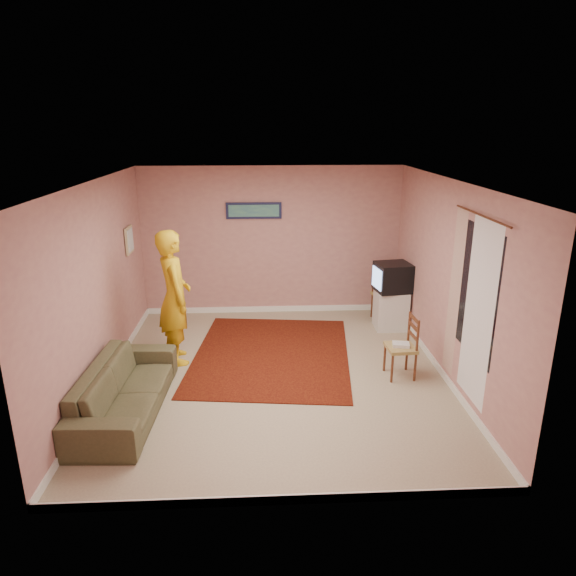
{
  "coord_description": "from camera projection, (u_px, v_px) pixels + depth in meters",
  "views": [
    {
      "loc": [
        -0.17,
        -6.28,
        3.26
      ],
      "look_at": [
        0.19,
        0.6,
        1.05
      ],
      "focal_mm": 32.0,
      "sensor_mm": 36.0,
      "label": 1
    }
  ],
  "objects": [
    {
      "name": "picture_back",
      "position": [
        254.0,
        211.0,
        8.75
      ],
      "size": [
        0.95,
        0.04,
        0.28
      ],
      "color": "#15183B",
      "rests_on": "wall_back"
    },
    {
      "name": "area_rug",
      "position": [
        272.0,
        354.0,
        7.6
      ],
      "size": [
        2.54,
        3.03,
        0.01
      ],
      "primitive_type": "cube",
      "rotation": [
        0.0,
        0.0,
        -0.11
      ],
      "color": "#310505",
      "rests_on": "ground"
    },
    {
      "name": "curtain_sheer",
      "position": [
        479.0,
        313.0,
        5.71
      ],
      "size": [
        0.01,
        0.75,
        2.1
      ],
      "primitive_type": "cube",
      "color": "white",
      "rests_on": "wall_right"
    },
    {
      "name": "ceiling",
      "position": [
        275.0,
        181.0,
        6.19
      ],
      "size": [
        4.5,
        5.0,
        0.02
      ],
      "primitive_type": "cube",
      "color": "white",
      "rests_on": "wall_back"
    },
    {
      "name": "chair_a",
      "position": [
        387.0,
        288.0,
        8.82
      ],
      "size": [
        0.52,
        0.5,
        0.51
      ],
      "rotation": [
        0.0,
        0.0,
        0.29
      ],
      "color": "tan",
      "rests_on": "ground"
    },
    {
      "name": "window",
      "position": [
        476.0,
        292.0,
        5.79
      ],
      "size": [
        0.01,
        1.1,
        1.5
      ],
      "primitive_type": "cube",
      "color": "black",
      "rests_on": "wall_right"
    },
    {
      "name": "chair_b",
      "position": [
        401.0,
        340.0,
        6.8
      ],
      "size": [
        0.39,
        0.41,
        0.47
      ],
      "rotation": [
        0.0,
        0.0,
        -1.51
      ],
      "color": "tan",
      "rests_on": "ground"
    },
    {
      "name": "wall_front",
      "position": [
        285.0,
        374.0,
        4.2
      ],
      "size": [
        4.5,
        0.02,
        2.6
      ],
      "primitive_type": "cube",
      "color": "tan",
      "rests_on": "ground"
    },
    {
      "name": "wall_right",
      "position": [
        448.0,
        281.0,
        6.69
      ],
      "size": [
        0.02,
        5.0,
        2.6
      ],
      "primitive_type": "cube",
      "color": "tan",
      "rests_on": "ground"
    },
    {
      "name": "tv_cabinet",
      "position": [
        391.0,
        309.0,
        8.51
      ],
      "size": [
        0.51,
        0.46,
        0.65
      ],
      "primitive_type": "cube",
      "color": "silver",
      "rests_on": "ground"
    },
    {
      "name": "game_console",
      "position": [
        401.0,
        345.0,
        6.82
      ],
      "size": [
        0.24,
        0.19,
        0.04
      ],
      "primitive_type": "cube",
      "rotation": [
        0.0,
        0.0,
        -0.16
      ],
      "color": "silver",
      "rests_on": "chair_b"
    },
    {
      "name": "baseboard_left",
      "position": [
        109.0,
        376.0,
        6.85
      ],
      "size": [
        0.02,
        5.0,
        0.1
      ],
      "primitive_type": "cube",
      "color": "white",
      "rests_on": "ground"
    },
    {
      "name": "sofa",
      "position": [
        125.0,
        389.0,
        6.0
      ],
      "size": [
        0.89,
        2.09,
        0.6
      ],
      "primitive_type": "imported",
      "rotation": [
        0.0,
        0.0,
        1.53
      ],
      "color": "brown",
      "rests_on": "ground"
    },
    {
      "name": "curtain_floral",
      "position": [
        455.0,
        293.0,
        6.37
      ],
      "size": [
        0.01,
        0.35,
        2.1
      ],
      "primitive_type": "cube",
      "color": "beige",
      "rests_on": "wall_right"
    },
    {
      "name": "wall_back",
      "position": [
        272.0,
        242.0,
        8.96
      ],
      "size": [
        4.5,
        0.02,
        2.6
      ],
      "primitive_type": "cube",
      "color": "tan",
      "rests_on": "ground"
    },
    {
      "name": "baseboard_back",
      "position": [
        272.0,
        309.0,
        9.33
      ],
      "size": [
        4.5,
        0.02,
        0.1
      ],
      "primitive_type": "cube",
      "color": "white",
      "rests_on": "ground"
    },
    {
      "name": "ground",
      "position": [
        276.0,
        375.0,
        6.98
      ],
      "size": [
        5.0,
        5.0,
        0.0
      ],
      "primitive_type": "plane",
      "color": "tan",
      "rests_on": "ground"
    },
    {
      "name": "wall_left",
      "position": [
        98.0,
        287.0,
        6.47
      ],
      "size": [
        0.02,
        5.0,
        2.6
      ],
      "primitive_type": "cube",
      "color": "tan",
      "rests_on": "ground"
    },
    {
      "name": "baseboard_front",
      "position": [
        285.0,
        499.0,
        4.6
      ],
      "size": [
        4.5,
        0.02,
        0.1
      ],
      "primitive_type": "cube",
      "color": "white",
      "rests_on": "ground"
    },
    {
      "name": "picture_left",
      "position": [
        129.0,
        240.0,
        7.92
      ],
      "size": [
        0.04,
        0.38,
        0.42
      ],
      "color": "#CABA8B",
      "rests_on": "wall_left"
    },
    {
      "name": "curtain_rod",
      "position": [
        481.0,
        215.0,
        5.52
      ],
      "size": [
        0.02,
        1.4,
        0.02
      ],
      "primitive_type": "cylinder",
      "rotation": [
        1.57,
        0.0,
        0.0
      ],
      "color": "#5B321B",
      "rests_on": "wall_right"
    },
    {
      "name": "baseboard_right",
      "position": [
        439.0,
        368.0,
        7.07
      ],
      "size": [
        0.02,
        5.0,
        0.1
      ],
      "primitive_type": "cube",
      "color": "white",
      "rests_on": "ground"
    },
    {
      "name": "blue_throw",
      "position": [
        385.0,
        275.0,
        8.94
      ],
      "size": [
        0.39,
        0.05,
        0.41
      ],
      "primitive_type": "cube",
      "color": "#97B7F7",
      "rests_on": "chair_a"
    },
    {
      "name": "person",
      "position": [
        175.0,
        297.0,
        7.15
      ],
      "size": [
        0.66,
        0.81,
        1.91
      ],
      "primitive_type": "imported",
      "rotation": [
        0.0,
        0.0,
        1.9
      ],
      "color": "gold",
      "rests_on": "ground"
    },
    {
      "name": "crt_tv",
      "position": [
        392.0,
        277.0,
        8.34
      ],
      "size": [
        0.61,
        0.56,
        0.47
      ],
      "rotation": [
        0.0,
        0.0,
        0.15
      ],
      "color": "black",
      "rests_on": "tv_cabinet"
    },
    {
      "name": "dvd_player",
      "position": [
        387.0,
        291.0,
        8.84
      ],
      "size": [
        0.43,
        0.36,
        0.06
      ],
      "primitive_type": "cube",
      "rotation": [
        0.0,
        0.0,
        0.29
      ],
      "color": "#ADADB2",
      "rests_on": "chair_a"
    }
  ]
}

